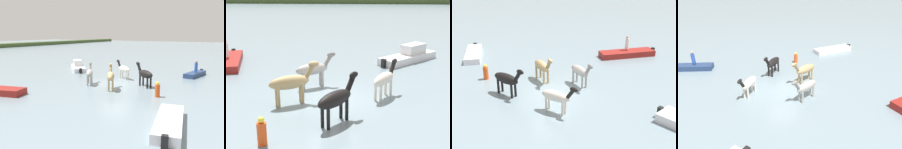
{
  "view_description": "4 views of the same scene",
  "coord_description": "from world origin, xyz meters",
  "views": [
    {
      "loc": [
        -18.58,
        -10.09,
        4.62
      ],
      "look_at": [
        0.3,
        0.46,
        0.8
      ],
      "focal_mm": 38.06,
      "sensor_mm": 36.0,
      "label": 1
    },
    {
      "loc": [
        1.0,
        -15.94,
        6.18
      ],
      "look_at": [
        0.24,
        0.83,
        1.08
      ],
      "focal_mm": 53.81,
      "sensor_mm": 36.0,
      "label": 2
    },
    {
      "loc": [
        17.7,
        0.79,
        8.42
      ],
      "look_at": [
        -0.33,
        0.83,
        1.15
      ],
      "focal_mm": 48.05,
      "sensor_mm": 36.0,
      "label": 3
    },
    {
      "loc": [
        2.81,
        13.41,
        7.79
      ],
      "look_at": [
        -0.63,
        -0.36,
        0.96
      ],
      "focal_mm": 32.11,
      "sensor_mm": 36.0,
      "label": 4
    }
  ],
  "objects": [
    {
      "name": "boat_dinghy_port",
      "position": [
        -7.49,
        -7.13,
        0.17
      ],
      "size": [
        4.81,
        2.14,
        0.74
      ],
      "rotation": [
        0.0,
        0.0,
        0.2
      ],
      "color": "silver",
      "rests_on": "ground_plane"
    },
    {
      "name": "ground_plane",
      "position": [
        0.0,
        0.0,
        0.0
      ],
      "size": [
        214.83,
        214.83,
        0.0
      ],
      "primitive_type": "plane",
      "color": "gray"
    },
    {
      "name": "buoy_channel_marker",
      "position": [
        -2.34,
        -4.8,
        0.51
      ],
      "size": [
        0.36,
        0.36,
        1.14
      ],
      "color": "#E54C19",
      "rests_on": "ground_plane"
    },
    {
      "name": "horse_dun_straggler",
      "position": [
        2.63,
        0.42,
        1.02
      ],
      "size": [
        1.57,
        2.2,
        1.84
      ],
      "rotation": [
        0.0,
        0.0,
        1.01
      ],
      "color": "silver",
      "rests_on": "ground_plane"
    },
    {
      "name": "person_watcher_seated",
      "position": [
        7.37,
        -5.75,
        1.11
      ],
      "size": [
        0.32,
        0.32,
        1.19
      ],
      "color": "#2D51B2",
      "rests_on": "boat_launch_far"
    },
    {
      "name": "horse_dark_mare",
      "position": [
        0.33,
        -2.76,
        1.11
      ],
      "size": [
        1.89,
        2.32,
        2.02
      ],
      "rotation": [
        0.0,
        0.0,
        0.92
      ],
      "color": "black",
      "rests_on": "ground_plane"
    },
    {
      "name": "boat_launch_far",
      "position": [
        7.63,
        -5.65,
        0.16
      ],
      "size": [
        4.06,
        1.75,
        0.71
      ],
      "rotation": [
        0.0,
        0.0,
        2.95
      ],
      "color": "navy",
      "rests_on": "ground_plane"
    },
    {
      "name": "horse_chestnut_trailing",
      "position": [
        -1.96,
        -0.68,
        1.12
      ],
      "size": [
        2.47,
        1.63,
        2.03
      ],
      "rotation": [
        0.0,
        0.0,
        0.51
      ],
      "color": "tan",
      "rests_on": "ground_plane"
    },
    {
      "name": "horse_gray_outer",
      "position": [
        -1.19,
        1.94,
        1.04
      ],
      "size": [
        2.29,
        1.55,
        1.89
      ],
      "rotation": [
        0.0,
        0.0,
        0.53
      ],
      "color": "#9E9993",
      "rests_on": "ground_plane"
    }
  ]
}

